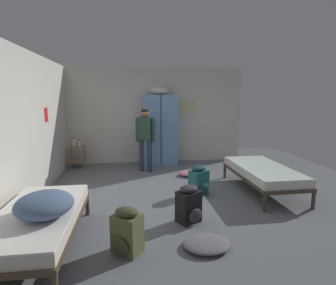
{
  "coord_description": "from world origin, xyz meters",
  "views": [
    {
      "loc": [
        -0.69,
        -4.72,
        1.81
      ],
      "look_at": [
        0.0,
        0.27,
        0.95
      ],
      "focal_mm": 29.0,
      "sensor_mm": 36.0,
      "label": 1
    }
  ],
  "objects_px": {
    "bedding_heap": "(44,204)",
    "bed_left_front": "(37,220)",
    "backpack_teal": "(199,181)",
    "backpack_black": "(189,205)",
    "shelf_unit": "(78,155)",
    "backpack_olive": "(127,232)",
    "locker_bank": "(160,128)",
    "bed_right": "(263,172)",
    "lotion_bottle": "(79,143)",
    "person_traveler": "(145,134)",
    "clothes_pile_grey": "(206,244)",
    "water_bottle": "(74,142)",
    "clothes_pile_pink": "(190,173)"
  },
  "relations": [
    {
      "from": "bedding_heap",
      "to": "bed_left_front",
      "type": "bearing_deg",
      "value": 132.62
    },
    {
      "from": "backpack_teal",
      "to": "backpack_black",
      "type": "distance_m",
      "value": 1.16
    },
    {
      "from": "shelf_unit",
      "to": "bedding_heap",
      "type": "distance_m",
      "value": 4.02
    },
    {
      "from": "bed_left_front",
      "to": "backpack_olive",
      "type": "xyz_separation_m",
      "value": [
        1.03,
        -0.2,
        -0.12
      ]
    },
    {
      "from": "locker_bank",
      "to": "bedding_heap",
      "type": "xyz_separation_m",
      "value": [
        -1.74,
        -4.12,
        -0.34
      ]
    },
    {
      "from": "shelf_unit",
      "to": "backpack_black",
      "type": "bearing_deg",
      "value": -57.2
    },
    {
      "from": "bed_right",
      "to": "backpack_olive",
      "type": "height_order",
      "value": "backpack_olive"
    },
    {
      "from": "bed_right",
      "to": "lotion_bottle",
      "type": "height_order",
      "value": "lotion_bottle"
    },
    {
      "from": "person_traveler",
      "to": "clothes_pile_grey",
      "type": "bearing_deg",
      "value": -81.27
    },
    {
      "from": "backpack_olive",
      "to": "backpack_teal",
      "type": "xyz_separation_m",
      "value": [
        1.31,
        1.75,
        0.0
      ]
    },
    {
      "from": "locker_bank",
      "to": "backpack_teal",
      "type": "xyz_separation_m",
      "value": [
        0.46,
        -2.42,
        -0.71
      ]
    },
    {
      "from": "bedding_heap",
      "to": "water_bottle",
      "type": "distance_m",
      "value": 4.04
    },
    {
      "from": "bed_left_front",
      "to": "water_bottle",
      "type": "bearing_deg",
      "value": 94.89
    },
    {
      "from": "shelf_unit",
      "to": "backpack_teal",
      "type": "height_order",
      "value": "shelf_unit"
    },
    {
      "from": "bed_left_front",
      "to": "backpack_black",
      "type": "distance_m",
      "value": 1.98
    },
    {
      "from": "bed_right",
      "to": "lotion_bottle",
      "type": "relative_size",
      "value": 10.83
    },
    {
      "from": "backpack_black",
      "to": "bedding_heap",
      "type": "bearing_deg",
      "value": -160.49
    },
    {
      "from": "bedding_heap",
      "to": "water_bottle",
      "type": "relative_size",
      "value": 3.05
    },
    {
      "from": "shelf_unit",
      "to": "person_traveler",
      "type": "height_order",
      "value": "person_traveler"
    },
    {
      "from": "backpack_olive",
      "to": "clothes_pile_pink",
      "type": "height_order",
      "value": "backpack_olive"
    },
    {
      "from": "bedding_heap",
      "to": "clothes_pile_pink",
      "type": "bearing_deg",
      "value": 51.62
    },
    {
      "from": "bedding_heap",
      "to": "backpack_black",
      "type": "relative_size",
      "value": 1.22
    },
    {
      "from": "bedding_heap",
      "to": "clothes_pile_grey",
      "type": "relative_size",
      "value": 1.16
    },
    {
      "from": "bed_right",
      "to": "water_bottle",
      "type": "bearing_deg",
      "value": 149.77
    },
    {
      "from": "bed_right",
      "to": "shelf_unit",
      "type": "bearing_deg",
      "value": 149.47
    },
    {
      "from": "bedding_heap",
      "to": "clothes_pile_pink",
      "type": "height_order",
      "value": "bedding_heap"
    },
    {
      "from": "shelf_unit",
      "to": "backpack_black",
      "type": "distance_m",
      "value": 4.0
    },
    {
      "from": "locker_bank",
      "to": "person_traveler",
      "type": "relative_size",
      "value": 1.36
    },
    {
      "from": "water_bottle",
      "to": "backpack_olive",
      "type": "bearing_deg",
      "value": -71.43
    },
    {
      "from": "backpack_olive",
      "to": "clothes_pile_pink",
      "type": "distance_m",
      "value": 3.29
    },
    {
      "from": "lotion_bottle",
      "to": "bed_left_front",
      "type": "bearing_deg",
      "value": -87.29
    },
    {
      "from": "water_bottle",
      "to": "shelf_unit",
      "type": "bearing_deg",
      "value": -14.04
    },
    {
      "from": "backpack_teal",
      "to": "clothes_pile_pink",
      "type": "distance_m",
      "value": 1.23
    },
    {
      "from": "shelf_unit",
      "to": "clothes_pile_pink",
      "type": "distance_m",
      "value": 2.92
    },
    {
      "from": "clothes_pile_grey",
      "to": "clothes_pile_pink",
      "type": "height_order",
      "value": "clothes_pile_pink"
    },
    {
      "from": "backpack_olive",
      "to": "clothes_pile_grey",
      "type": "bearing_deg",
      "value": -1.62
    },
    {
      "from": "bed_right",
      "to": "person_traveler",
      "type": "bearing_deg",
      "value": 141.55
    },
    {
      "from": "locker_bank",
      "to": "backpack_black",
      "type": "distance_m",
      "value": 3.57
    },
    {
      "from": "backpack_olive",
      "to": "clothes_pile_grey",
      "type": "relative_size",
      "value": 0.95
    },
    {
      "from": "person_traveler",
      "to": "backpack_black",
      "type": "relative_size",
      "value": 2.76
    },
    {
      "from": "person_traveler",
      "to": "clothes_pile_pink",
      "type": "height_order",
      "value": "person_traveler"
    },
    {
      "from": "bed_right",
      "to": "person_traveler",
      "type": "xyz_separation_m",
      "value": [
        -2.15,
        1.71,
        0.53
      ]
    },
    {
      "from": "lotion_bottle",
      "to": "person_traveler",
      "type": "bearing_deg",
      "value": -17.75
    },
    {
      "from": "shelf_unit",
      "to": "clothes_pile_pink",
      "type": "xyz_separation_m",
      "value": [
        2.7,
        -1.08,
        -0.29
      ]
    },
    {
      "from": "water_bottle",
      "to": "bed_left_front",
      "type": "bearing_deg",
      "value": -85.11
    },
    {
      "from": "bed_left_front",
      "to": "clothes_pile_grey",
      "type": "xyz_separation_m",
      "value": [
        1.98,
        -0.23,
        -0.33
      ]
    },
    {
      "from": "lotion_bottle",
      "to": "clothes_pile_grey",
      "type": "height_order",
      "value": "lotion_bottle"
    },
    {
      "from": "backpack_black",
      "to": "locker_bank",
      "type": "bearing_deg",
      "value": 90.66
    },
    {
      "from": "locker_bank",
      "to": "person_traveler",
      "type": "bearing_deg",
      "value": -122.04
    },
    {
      "from": "water_bottle",
      "to": "backpack_teal",
      "type": "distance_m",
      "value": 3.55
    }
  ]
}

